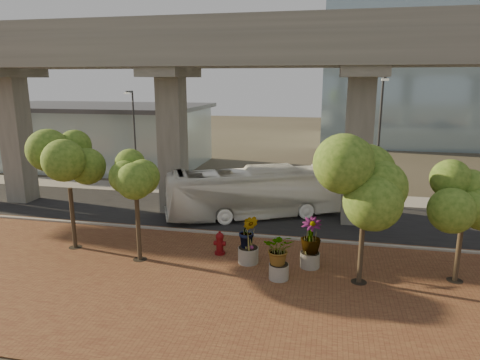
# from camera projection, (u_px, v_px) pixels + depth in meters

# --- Properties ---
(ground) EXTENTS (160.00, 160.00, 0.00)m
(ground) POSITION_uv_depth(u_px,v_px,m) (255.00, 226.00, 26.55)
(ground) COLOR #3B362B
(ground) RESTS_ON ground
(brick_plaza) EXTENTS (70.00, 13.00, 0.06)m
(brick_plaza) POSITION_uv_depth(u_px,v_px,m) (224.00, 284.00, 18.93)
(brick_plaza) COLOR brown
(brick_plaza) RESTS_ON ground
(asphalt_road) EXTENTS (90.00, 8.00, 0.04)m
(asphalt_road) POSITION_uv_depth(u_px,v_px,m) (260.00, 216.00, 28.45)
(asphalt_road) COLOR black
(asphalt_road) RESTS_ON ground
(curb_strip) EXTENTS (70.00, 0.25, 0.16)m
(curb_strip) POSITION_uv_depth(u_px,v_px,m) (249.00, 236.00, 24.63)
(curb_strip) COLOR gray
(curb_strip) RESTS_ON ground
(far_sidewalk) EXTENTS (90.00, 3.00, 0.06)m
(far_sidewalk) POSITION_uv_depth(u_px,v_px,m) (272.00, 194.00, 33.68)
(far_sidewalk) COLOR gray
(far_sidewalk) RESTS_ON ground
(transit_viaduct) EXTENTS (72.00, 5.60, 12.40)m
(transit_viaduct) POSITION_uv_depth(u_px,v_px,m) (262.00, 105.00, 26.79)
(transit_viaduct) COLOR gray
(transit_viaduct) RESTS_ON ground
(station_pavilion) EXTENTS (23.00, 13.00, 6.30)m
(station_pavilion) POSITION_uv_depth(u_px,v_px,m) (95.00, 134.00, 45.11)
(station_pavilion) COLOR silver
(station_pavilion) RESTS_ON ground
(transit_bus) EXTENTS (11.80, 7.33, 3.26)m
(transit_bus) POSITION_uv_depth(u_px,v_px,m) (255.00, 193.00, 27.92)
(transit_bus) COLOR white
(transit_bus) RESTS_ON ground
(fire_hydrant) EXTENTS (0.61, 0.55, 1.22)m
(fire_hydrant) POSITION_uv_depth(u_px,v_px,m) (220.00, 243.00, 21.99)
(fire_hydrant) COLOR #670B0F
(fire_hydrant) RESTS_ON ground
(planter_front) EXTENTS (2.00, 2.00, 2.20)m
(planter_front) POSITION_uv_depth(u_px,v_px,m) (279.00, 251.00, 19.06)
(planter_front) COLOR #AAA69A
(planter_front) RESTS_ON ground
(planter_right) EXTENTS (2.30, 2.30, 2.45)m
(planter_right) POSITION_uv_depth(u_px,v_px,m) (311.00, 238.00, 20.24)
(planter_right) COLOR #9D988E
(planter_right) RESTS_ON ground
(planter_left) EXTENTS (2.23, 2.23, 2.46)m
(planter_left) POSITION_uv_depth(u_px,v_px,m) (248.00, 234.00, 20.74)
(planter_left) COLOR #9E988E
(planter_left) RESTS_ON ground
(street_tree_far_west) EXTENTS (4.02, 4.02, 6.31)m
(street_tree_far_west) POSITION_uv_depth(u_px,v_px,m) (68.00, 166.00, 21.98)
(street_tree_far_west) COLOR #493B29
(street_tree_far_west) RESTS_ON ground
(street_tree_near_west) EXTENTS (3.53, 3.53, 6.19)m
(street_tree_near_west) POSITION_uv_depth(u_px,v_px,m) (135.00, 171.00, 20.40)
(street_tree_near_west) COLOR #493B29
(street_tree_near_west) RESTS_ON ground
(street_tree_near_east) EXTENTS (4.16, 4.16, 6.44)m
(street_tree_near_east) POSITION_uv_depth(u_px,v_px,m) (366.00, 183.00, 18.01)
(street_tree_near_east) COLOR #493B29
(street_tree_near_east) RESTS_ON ground
(street_tree_far_east) EXTENTS (3.17, 3.17, 5.36)m
(street_tree_far_east) POSITION_uv_depth(u_px,v_px,m) (465.00, 197.00, 18.28)
(street_tree_far_east) COLOR #493B29
(street_tree_far_east) RESTS_ON ground
(streetlamp_west) EXTENTS (0.39, 1.15, 7.95)m
(streetlamp_west) POSITION_uv_depth(u_px,v_px,m) (134.00, 133.00, 34.83)
(streetlamp_west) COLOR #2F3034
(streetlamp_west) RESTS_ON ground
(streetlamp_east) EXTENTS (0.45, 1.30, 9.00)m
(streetlamp_east) POSITION_uv_depth(u_px,v_px,m) (379.00, 133.00, 29.28)
(streetlamp_east) COLOR #313237
(streetlamp_east) RESTS_ON ground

